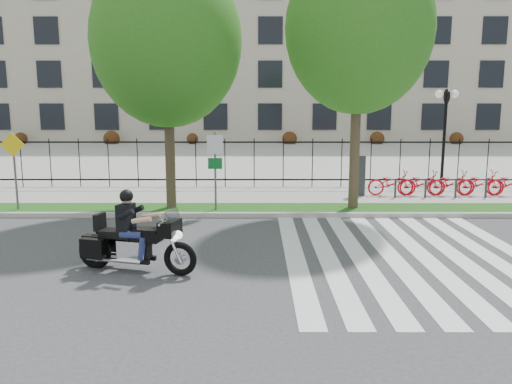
{
  "coord_description": "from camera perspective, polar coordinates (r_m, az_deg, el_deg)",
  "views": [
    {
      "loc": [
        1.32,
        -11.21,
        3.45
      ],
      "look_at": [
        1.29,
        3.0,
        1.0
      ],
      "focal_mm": 35.0,
      "sensor_mm": 36.0,
      "label": 1
    }
  ],
  "objects": [
    {
      "name": "street_tree_1",
      "position": [
        16.53,
        -10.17,
        16.64
      ],
      "size": [
        4.72,
        4.72,
        8.04
      ],
      "color": "#33271C",
      "rests_on": "grass_verge"
    },
    {
      "name": "crosswalk_stripes",
      "position": [
        12.24,
        16.88,
        -6.99
      ],
      "size": [
        5.7,
        8.0,
        0.01
      ],
      "primitive_type": null,
      "color": "silver",
      "rests_on": "ground"
    },
    {
      "name": "sign_pole_warning",
      "position": [
        17.68,
        -25.93,
        3.26
      ],
      "size": [
        0.78,
        0.09,
        2.49
      ],
      "color": "#59595B",
      "rests_on": "grass_verge"
    },
    {
      "name": "iron_fence",
      "position": [
        20.58,
        -3.56,
        3.35
      ],
      "size": [
        30.0,
        0.06,
        2.0
      ],
      "primitive_type": null,
      "color": "black",
      "rests_on": "sidewalk"
    },
    {
      "name": "curb",
      "position": [
        15.73,
        -4.7,
        -2.63
      ],
      "size": [
        60.0,
        0.2,
        0.15
      ],
      "primitive_type": "cube",
      "color": "#A5A29B",
      "rests_on": "ground"
    },
    {
      "name": "lamp_post_right",
      "position": [
        24.78,
        20.87,
        8.59
      ],
      "size": [
        1.06,
        0.7,
        4.25
      ],
      "color": "black",
      "rests_on": "ground"
    },
    {
      "name": "sign_pole_regulatory",
      "position": [
        15.94,
        -4.69,
        3.6
      ],
      "size": [
        0.5,
        0.09,
        2.5
      ],
      "color": "#59595B",
      "rests_on": "grass_verge"
    },
    {
      "name": "plaza",
      "position": [
        36.4,
        -1.96,
        4.42
      ],
      "size": [
        80.0,
        34.0,
        0.1
      ],
      "primitive_type": "cube",
      "color": "gray",
      "rests_on": "ground"
    },
    {
      "name": "grass_verge",
      "position": [
        16.56,
        -4.46,
        -2.0
      ],
      "size": [
        60.0,
        1.5,
        0.15
      ],
      "primitive_type": "cube",
      "color": "#1B4C13",
      "rests_on": "ground"
    },
    {
      "name": "office_building",
      "position": [
        56.52,
        -1.27,
        16.4
      ],
      "size": [
        60.0,
        21.9,
        20.15
      ],
      "color": "#AFA28D",
      "rests_on": "ground"
    },
    {
      "name": "street_tree_2",
      "position": [
        16.64,
        11.67,
        17.77
      ],
      "size": [
        4.61,
        4.61,
        8.33
      ],
      "color": "#33271C",
      "rests_on": "grass_verge"
    },
    {
      "name": "sidewalk",
      "position": [
        19.01,
        -3.86,
        -0.46
      ],
      "size": [
        60.0,
        3.5,
        0.15
      ],
      "primitive_type": "cube",
      "color": "gray",
      "rests_on": "ground"
    },
    {
      "name": "bike_share_station",
      "position": [
        20.37,
        24.05,
        0.96
      ],
      "size": [
        8.87,
        0.85,
        1.5
      ],
      "color": "#2D2D33",
      "rests_on": "sidewalk"
    },
    {
      "name": "ground",
      "position": [
        11.8,
        -6.36,
        -7.27
      ],
      "size": [
        120.0,
        120.0,
        0.0
      ],
      "primitive_type": "plane",
      "color": "#363638",
      "rests_on": "ground"
    },
    {
      "name": "motorcycle_rider",
      "position": [
        10.79,
        -13.69,
        -5.25
      ],
      "size": [
        2.67,
        1.19,
        2.11
      ],
      "color": "black",
      "rests_on": "ground"
    }
  ]
}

